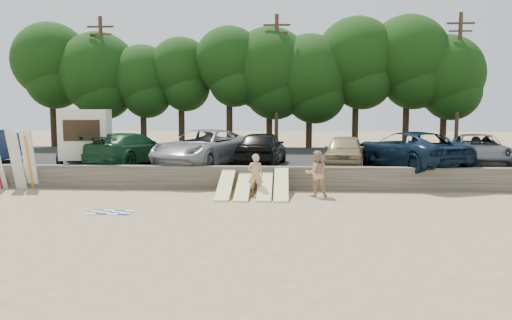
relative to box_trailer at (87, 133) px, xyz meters
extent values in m
plane|color=tan|center=(7.22, -6.24, -2.22)|extent=(120.00, 120.00, 0.00)
cube|color=#6B6356|center=(7.22, -3.24, -1.72)|extent=(44.00, 0.50, 1.00)
cube|color=#282828|center=(7.22, 4.26, -1.87)|extent=(44.00, 14.50, 0.70)
cylinder|color=#382616|center=(-7.08, 11.36, 0.59)|extent=(0.44, 0.44, 4.21)
sphere|color=#1F4614|center=(-7.08, 11.36, 4.70)|extent=(5.45, 5.45, 5.45)
cylinder|color=#382616|center=(-3.62, 11.36, 0.29)|extent=(0.44, 0.44, 3.62)
sphere|color=#1F4614|center=(-3.62, 11.36, 3.83)|extent=(5.78, 5.78, 5.78)
cylinder|color=#382616|center=(-0.41, 11.36, 0.17)|extent=(0.44, 0.44, 3.37)
sphere|color=#1F4614|center=(-0.41, 11.36, 3.46)|extent=(4.66, 4.66, 4.66)
cylinder|color=#382616|center=(2.38, 11.36, 0.36)|extent=(0.44, 0.44, 3.75)
sphere|color=#1F4614|center=(2.38, 11.36, 4.02)|extent=(4.56, 4.56, 4.56)
cylinder|color=#382616|center=(5.90, 10.82, 0.53)|extent=(0.44, 0.44, 4.10)
sphere|color=#1F4614|center=(5.90, 10.82, 4.54)|extent=(4.81, 4.81, 4.81)
cylinder|color=#382616|center=(8.69, 11.36, 0.34)|extent=(0.44, 0.44, 3.71)
sphere|color=#1F4614|center=(8.69, 11.36, 3.96)|extent=(5.97, 5.97, 5.97)
cylinder|color=#382616|center=(11.50, 11.30, 0.19)|extent=(0.44, 0.44, 3.41)
sphere|color=#1F4614|center=(11.50, 11.30, 3.52)|extent=(5.82, 5.82, 5.82)
cylinder|color=#382616|center=(14.75, 11.36, 0.60)|extent=(0.44, 0.44, 4.24)
sphere|color=#1F4614|center=(14.75, 11.36, 4.75)|extent=(5.70, 5.70, 5.70)
cylinder|color=#382616|center=(18.26, 11.36, 0.62)|extent=(0.44, 0.44, 4.27)
sphere|color=#1F4614|center=(18.26, 11.36, 4.80)|extent=(5.78, 5.78, 5.78)
cylinder|color=#382616|center=(20.84, 11.36, 0.23)|extent=(0.44, 0.44, 3.48)
sphere|color=#1F4614|center=(20.84, 11.36, 3.63)|extent=(5.37, 5.37, 5.37)
cylinder|color=#473321|center=(-2.78, 9.76, 2.98)|extent=(0.26, 0.26, 9.00)
cube|color=#473321|center=(-2.78, 9.76, 6.78)|extent=(1.80, 0.12, 0.12)
cube|color=#473321|center=(-2.78, 9.76, 6.28)|extent=(1.50, 0.10, 0.10)
cylinder|color=#473321|center=(9.22, 9.76, 2.98)|extent=(0.26, 0.26, 9.00)
cube|color=#473321|center=(9.22, 9.76, 6.78)|extent=(1.80, 0.12, 0.12)
cube|color=#473321|center=(9.22, 9.76, 6.28)|extent=(1.50, 0.10, 0.10)
cylinder|color=#473321|center=(21.22, 9.76, 2.98)|extent=(0.26, 0.26, 9.00)
cube|color=#473321|center=(21.22, 9.76, 6.78)|extent=(1.80, 0.12, 0.12)
cube|color=#473321|center=(21.22, 9.76, 6.28)|extent=(1.50, 0.10, 0.10)
cube|color=silver|center=(0.00, 0.01, 0.02)|extent=(3.19, 4.66, 2.33)
cube|color=black|center=(0.58, -2.06, 0.23)|extent=(1.54, 0.47, 0.95)
cylinder|color=black|center=(-0.70, -1.62, -1.17)|extent=(0.39, 0.73, 0.70)
cylinder|color=black|center=(1.44, -1.02, -1.17)|extent=(0.39, 0.73, 0.70)
cylinder|color=black|center=(-1.45, 1.03, -1.17)|extent=(0.39, 0.73, 0.70)
cylinder|color=black|center=(0.70, 1.63, -1.17)|extent=(0.39, 0.73, 0.70)
imported|color=#163F23|center=(2.23, -0.22, -0.73)|extent=(3.70, 5.84, 1.58)
imported|color=gray|center=(5.89, -0.49, -0.65)|extent=(4.95, 6.88, 1.74)
imported|color=black|center=(8.69, -0.21, -0.67)|extent=(2.53, 5.13, 1.68)
imported|color=#9B8963|center=(12.62, -0.57, -0.76)|extent=(2.51, 4.67, 1.51)
imported|color=black|center=(15.53, -0.80, -0.67)|extent=(4.97, 6.71, 1.70)
imported|color=#494C4E|center=(18.96, 0.03, -0.75)|extent=(3.54, 5.88, 1.53)
cube|color=silver|center=(-1.57, -3.83, -0.95)|extent=(0.56, 0.72, 2.54)
cube|color=silver|center=(-1.07, -3.69, -0.94)|extent=(0.50, 0.62, 2.55)
cube|color=#FEF7A0|center=(7.45, -4.71, -1.74)|extent=(0.56, 2.89, 0.95)
cube|color=#FEF7A0|center=(8.17, -4.76, -1.81)|extent=(0.56, 2.92, 0.81)
cube|color=#FEF7A0|center=(9.02, -4.70, -1.79)|extent=(0.56, 2.91, 0.85)
cube|color=#FEF7A0|center=(9.66, -4.79, -1.71)|extent=(0.56, 2.87, 1.01)
imported|color=tan|center=(8.65, -4.86, -1.38)|extent=(0.62, 0.42, 1.68)
imported|color=tan|center=(11.03, -4.77, -1.31)|extent=(0.99, 0.84, 1.81)
cube|color=#217C38|center=(8.97, -4.11, -2.06)|extent=(0.42, 0.35, 0.32)
cube|color=#EA571B|center=(8.02, -3.84, -2.11)|extent=(0.35, 0.31, 0.22)
plane|color=white|center=(4.03, -8.21, -2.21)|extent=(1.61, 1.61, 0.00)
camera|label=1|loc=(9.79, -24.19, 1.19)|focal=35.00mm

